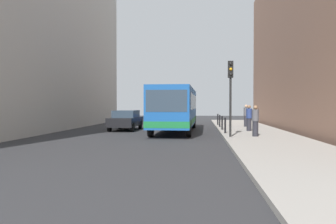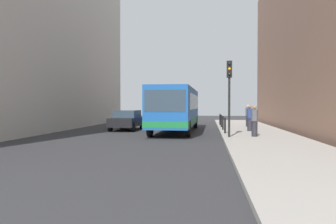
% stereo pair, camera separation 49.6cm
% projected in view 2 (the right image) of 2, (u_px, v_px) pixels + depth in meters
% --- Properties ---
extents(ground_plane, '(80.00, 80.00, 0.00)m').
position_uv_depth(ground_plane, '(167.00, 137.00, 20.29)').
color(ground_plane, '#2D2D30').
extents(sidewalk, '(4.40, 40.00, 0.15)m').
position_uv_depth(sidewalk, '(260.00, 136.00, 19.66)').
color(sidewalk, '#9E9991').
rests_on(sidewalk, ground).
extents(building_left, '(7.00, 32.00, 14.87)m').
position_uv_depth(building_left, '(20.00, 30.00, 25.44)').
color(building_left, '#BCB7AD').
rests_on(building_left, ground).
extents(bus, '(2.73, 11.07, 3.00)m').
position_uv_depth(bus, '(176.00, 107.00, 24.09)').
color(bus, '#19519E').
rests_on(bus, ground).
extents(car_beside_bus, '(1.90, 4.42, 1.48)m').
position_uv_depth(car_beside_bus, '(127.00, 120.00, 25.64)').
color(car_beside_bus, black).
rests_on(car_beside_bus, ground).
extents(car_behind_bus, '(1.87, 4.40, 1.48)m').
position_uv_depth(car_behind_bus, '(177.00, 116.00, 33.80)').
color(car_behind_bus, navy).
rests_on(car_behind_bus, ground).
extents(traffic_light, '(0.28, 0.33, 4.10)m').
position_uv_depth(traffic_light, '(229.00, 84.00, 18.45)').
color(traffic_light, black).
rests_on(traffic_light, sidewalk).
extents(bollard_near, '(0.11, 0.11, 0.95)m').
position_uv_depth(bollard_near, '(225.00, 125.00, 20.94)').
color(bollard_near, black).
rests_on(bollard_near, sidewalk).
extents(bollard_mid, '(0.11, 0.11, 0.95)m').
position_uv_depth(bollard_mid, '(223.00, 123.00, 23.91)').
color(bollard_mid, black).
rests_on(bollard_mid, sidewalk).
extents(bollard_far, '(0.11, 0.11, 0.95)m').
position_uv_depth(bollard_far, '(221.00, 121.00, 26.87)').
color(bollard_far, black).
rests_on(bollard_far, sidewalk).
extents(bollard_farthest, '(0.11, 0.11, 0.95)m').
position_uv_depth(bollard_farthest, '(220.00, 119.00, 29.84)').
color(bollard_farthest, black).
rests_on(bollard_farthest, sidewalk).
extents(pedestrian_near_signal, '(0.38, 0.38, 1.71)m').
position_uv_depth(pedestrian_near_signal, '(255.00, 121.00, 18.76)').
color(pedestrian_near_signal, '#26262D').
rests_on(pedestrian_near_signal, sidewalk).
extents(pedestrian_mid_sidewalk, '(0.38, 0.38, 1.72)m').
position_uv_depth(pedestrian_mid_sidewalk, '(250.00, 118.00, 22.74)').
color(pedestrian_mid_sidewalk, '#26262D').
rests_on(pedestrian_mid_sidewalk, sidewalk).
extents(pedestrian_far_sidewalk, '(0.38, 0.38, 1.75)m').
position_uv_depth(pedestrian_far_sidewalk, '(248.00, 116.00, 27.32)').
color(pedestrian_far_sidewalk, '#26262D').
rests_on(pedestrian_far_sidewalk, sidewalk).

